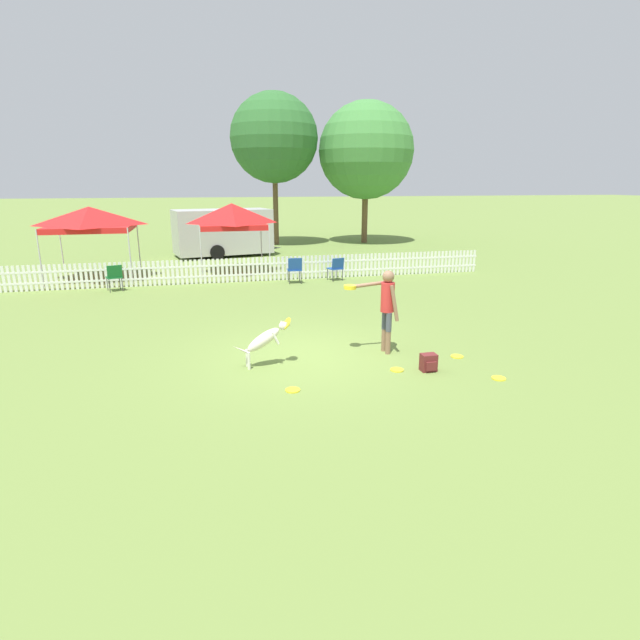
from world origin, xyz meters
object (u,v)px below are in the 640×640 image
(folding_chair_center, at_px, (336,267))
(canopy_tent_secondary, at_px, (232,216))
(backpack_on_grass, at_px, (429,363))
(canopy_tent_main, at_px, (90,219))
(frisbee_midfield, at_px, (397,370))
(handler_person, at_px, (385,301))
(folding_chair_blue_left, at_px, (295,268))
(tree_right_grove, at_px, (274,138))
(frisbee_near_dog, at_px, (499,378))
(frisbee_near_handler, at_px, (293,390))
(frisbee_far_scatter, at_px, (457,356))
(folding_chair_green_right, at_px, (114,275))
(leaping_dog, at_px, (265,339))
(tree_left_grove, at_px, (366,151))
(equipment_trailer, at_px, (223,232))

(folding_chair_center, height_order, canopy_tent_secondary, canopy_tent_secondary)
(backpack_on_grass, xyz_separation_m, canopy_tent_main, (-7.94, 11.75, 2.05))
(canopy_tent_main, bearing_deg, frisbee_midfield, -57.55)
(backpack_on_grass, bearing_deg, frisbee_midfield, 164.34)
(canopy_tent_main, relative_size, canopy_tent_secondary, 1.07)
(handler_person, relative_size, folding_chair_blue_left, 1.88)
(frisbee_midfield, relative_size, tree_right_grove, 0.03)
(frisbee_near_dog, bearing_deg, canopy_tent_secondary, 107.21)
(tree_right_grove, bearing_deg, frisbee_near_handler, -98.03)
(frisbee_midfield, distance_m, canopy_tent_secondary, 12.12)
(frisbee_midfield, distance_m, frisbee_far_scatter, 1.56)
(handler_person, distance_m, frisbee_near_dog, 2.69)
(frisbee_near_handler, bearing_deg, frisbee_midfield, 12.78)
(canopy_tent_main, bearing_deg, handler_person, -54.57)
(folding_chair_green_right, bearing_deg, frisbee_near_dog, 110.24)
(handler_person, bearing_deg, frisbee_midfield, 168.80)
(frisbee_near_handler, height_order, canopy_tent_secondary, canopy_tent_secondary)
(leaping_dog, relative_size, tree_left_grove, 0.15)
(folding_chair_green_right, distance_m, tree_left_grove, 17.58)
(frisbee_midfield, distance_m, canopy_tent_main, 13.91)
(backpack_on_grass, distance_m, folding_chair_blue_left, 9.11)
(backpack_on_grass, bearing_deg, equipment_trailer, 100.05)
(canopy_tent_main, bearing_deg, backpack_on_grass, -55.94)
(backpack_on_grass, bearing_deg, frisbee_near_dog, -32.24)
(folding_chair_blue_left, relative_size, tree_right_grove, 0.11)
(leaping_dog, bearing_deg, handler_person, 90.27)
(frisbee_near_handler, relative_size, frisbee_far_scatter, 1.00)
(frisbee_near_dog, height_order, equipment_trailer, equipment_trailer)
(handler_person, relative_size, tree_right_grove, 0.21)
(frisbee_near_dog, relative_size, canopy_tent_secondary, 0.09)
(canopy_tent_main, xyz_separation_m, tree_right_grove, (8.23, 9.08, 3.64))
(frisbee_near_handler, height_order, canopy_tent_main, canopy_tent_main)
(folding_chair_blue_left, bearing_deg, tree_right_grove, -92.16)
(canopy_tent_secondary, bearing_deg, folding_chair_blue_left, -55.42)
(backpack_on_grass, relative_size, canopy_tent_secondary, 0.12)
(equipment_trailer, bearing_deg, frisbee_near_dog, -88.07)
(frisbee_far_scatter, xyz_separation_m, folding_chair_center, (-0.22, 8.65, 0.50))
(frisbee_midfield, distance_m, folding_chair_center, 9.18)
(equipment_trailer, bearing_deg, backpack_on_grass, -91.10)
(frisbee_midfield, height_order, equipment_trailer, equipment_trailer)
(leaping_dog, xyz_separation_m, equipment_trailer, (0.02, 15.76, 0.63))
(tree_left_grove, bearing_deg, backpack_on_grass, -105.17)
(frisbee_near_dog, bearing_deg, canopy_tent_main, 125.98)
(frisbee_far_scatter, relative_size, tree_right_grove, 0.03)
(handler_person, relative_size, frisbee_midfield, 6.82)
(leaping_dog, xyz_separation_m, tree_right_grove, (3.27, 19.83, 5.30))
(canopy_tent_secondary, bearing_deg, frisbee_far_scatter, -71.68)
(canopy_tent_secondary, bearing_deg, handler_person, -77.55)
(frisbee_near_handler, xyz_separation_m, frisbee_far_scatter, (3.63, 0.91, 0.00))
(folding_chair_blue_left, distance_m, folding_chair_green_right, 6.04)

